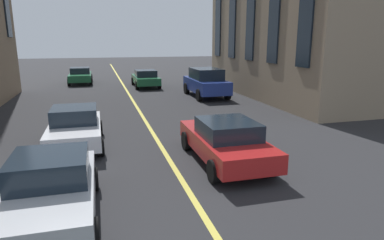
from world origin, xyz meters
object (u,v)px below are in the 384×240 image
Objects in this scene: car_green_trailing at (146,78)px; car_silver_parked_b at (51,189)px; car_white_near at (75,127)px; car_red_parked_a at (226,140)px; car_blue_oncoming at (206,82)px; car_green_far at (80,75)px.

car_silver_parked_b reaches higher than car_green_trailing.
car_green_trailing is 20.72m from car_silver_parked_b.
car_white_near reaches higher than car_red_parked_a.
car_blue_oncoming is 12.48m from car_red_parked_a.
car_silver_parked_b is (-23.85, -0.34, -0.00)m from car_green_far.
car_green_far is (3.70, 5.15, 0.00)m from car_green_trailing.
car_silver_parked_b is (-2.27, 4.79, -0.00)m from car_red_parked_a.
car_white_near and car_silver_parked_b have the same top height.
car_red_parked_a is (-12.05, 3.24, -0.27)m from car_blue_oncoming.
car_green_far is 23.86m from car_silver_parked_b.
car_blue_oncoming reaches higher than car_green_trailing.
car_red_parked_a is at bearing 179.96° from car_green_trailing.
car_green_far is at bearing 0.82° from car_silver_parked_b.
car_red_parked_a is at bearing 164.93° from car_blue_oncoming.
car_green_trailing is at bearing -125.72° from car_green_far.
car_blue_oncoming reaches higher than car_white_near.
car_green_far is at bearing 41.31° from car_blue_oncoming.
car_white_near is 5.26m from car_silver_parked_b.
car_silver_parked_b is at bearing 150.70° from car_blue_oncoming.
car_green_far is at bearing 1.69° from car_white_near.
car_silver_parked_b reaches higher than car_green_far.
car_green_trailing is 1.00× the size of car_red_parked_a.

